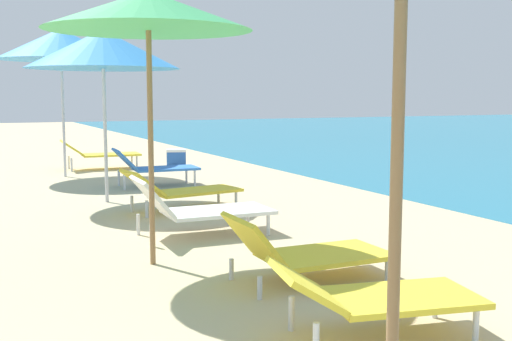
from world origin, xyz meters
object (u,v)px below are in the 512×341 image
(lounger_second_shoreside, at_px, (374,295))
(cooler_box, at_px, (176,157))
(lounger_third_inland, at_px, (305,251))
(umbrella_fourth, at_px, (103,49))
(lounger_farthest_shoreside, at_px, (100,153))
(lounger_third_shoreside, at_px, (199,208))
(umbrella_third, at_px, (148,11))
(umbrella_farthest, at_px, (61,44))
(lounger_fourth_shoreside, at_px, (154,166))
(lounger_fourth_inland, at_px, (181,189))

(lounger_second_shoreside, bearing_deg, cooler_box, 90.44)
(lounger_second_shoreside, relative_size, lounger_third_inland, 1.03)
(umbrella_fourth, height_order, lounger_farthest_shoreside, umbrella_fourth)
(lounger_third_inland, height_order, umbrella_fourth, umbrella_fourth)
(lounger_second_shoreside, xyz_separation_m, lounger_farthest_shoreside, (0.30, 10.25, 0.05))
(lounger_third_shoreside, height_order, umbrella_fourth, umbrella_fourth)
(umbrella_third, bearing_deg, umbrella_farthest, 88.15)
(lounger_third_shoreside, xyz_separation_m, umbrella_fourth, (-0.46, 2.68, 1.88))
(lounger_third_shoreside, relative_size, umbrella_farthest, 0.53)
(umbrella_fourth, bearing_deg, lounger_second_shoreside, -85.71)
(lounger_fourth_shoreside, height_order, umbrella_farthest, umbrella_farthest)
(lounger_fourth_shoreside, distance_m, lounger_fourth_inland, 2.39)
(lounger_third_inland, bearing_deg, umbrella_farthest, 96.00)
(lounger_second_shoreside, relative_size, lounger_fourth_inland, 0.84)
(umbrella_fourth, xyz_separation_m, lounger_fourth_inland, (0.77, -1.08, -1.91))
(umbrella_third, bearing_deg, lounger_fourth_inland, 66.40)
(lounger_fourth_shoreside, bearing_deg, umbrella_farthest, 123.24)
(lounger_second_shoreside, bearing_deg, lounger_fourth_inland, 97.52)
(lounger_third_shoreside, xyz_separation_m, lounger_farthest_shoreside, (0.29, 6.96, 0.02))
(umbrella_third, height_order, umbrella_fourth, umbrella_fourth)
(umbrella_fourth, distance_m, cooler_box, 5.30)
(lounger_second_shoreside, distance_m, lounger_fourth_inland, 4.89)
(lounger_fourth_inland, relative_size, cooler_box, 3.25)
(lounger_third_inland, xyz_separation_m, umbrella_farthest, (-0.78, 7.96, 2.24))
(lounger_fourth_shoreside, xyz_separation_m, lounger_fourth_inland, (-0.30, -2.37, -0.06))
(umbrella_third, xyz_separation_m, lounger_fourth_shoreside, (1.41, 4.91, -1.93))
(lounger_third_shoreside, distance_m, umbrella_fourth, 3.30)
(umbrella_fourth, bearing_deg, umbrella_third, -95.28)
(umbrella_third, height_order, lounger_third_shoreside, umbrella_third)
(lounger_second_shoreside, distance_m, cooler_box, 10.43)
(lounger_second_shoreside, bearing_deg, lounger_fourth_shoreside, 96.44)
(umbrella_third, bearing_deg, lounger_fourth_shoreside, 74.02)
(lounger_second_shoreside, height_order, lounger_farthest_shoreside, lounger_farthest_shoreside)
(lounger_fourth_inland, xyz_separation_m, umbrella_farthest, (-0.89, 4.37, 2.21))
(lounger_third_inland, relative_size, cooler_box, 2.65)
(umbrella_farthest, distance_m, lounger_farthest_shoreside, 2.53)
(lounger_second_shoreside, xyz_separation_m, umbrella_third, (-0.78, 2.34, 1.99))
(lounger_second_shoreside, bearing_deg, lounger_third_inland, 91.63)
(lounger_second_shoreside, distance_m, umbrella_third, 3.17)
(lounger_third_inland, relative_size, umbrella_fourth, 0.54)
(lounger_farthest_shoreside, bearing_deg, umbrella_third, -94.94)
(umbrella_third, height_order, umbrella_farthest, umbrella_farthest)
(lounger_farthest_shoreside, distance_m, cooler_box, 1.68)
(umbrella_farthest, bearing_deg, lounger_third_inland, -84.40)
(umbrella_farthest, relative_size, cooler_box, 5.54)
(lounger_third_inland, height_order, lounger_fourth_shoreside, lounger_fourth_shoreside)
(lounger_fourth_shoreside, distance_m, umbrella_farthest, 3.16)
(lounger_third_shoreside, bearing_deg, lounger_third_inland, -82.57)
(lounger_fourth_shoreside, xyz_separation_m, lounger_farthest_shoreside, (-0.32, 3.00, -0.00))
(lounger_fourth_shoreside, height_order, cooler_box, lounger_fourth_shoreside)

